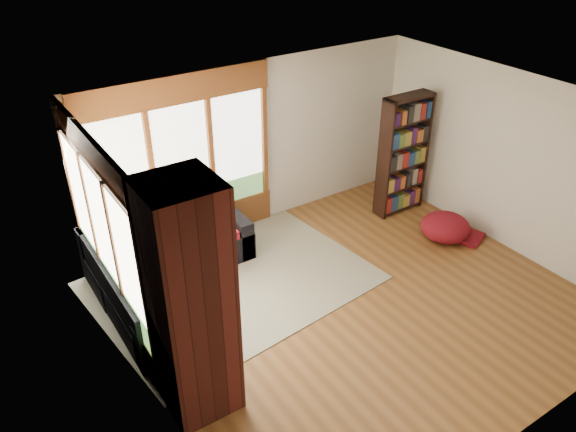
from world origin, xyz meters
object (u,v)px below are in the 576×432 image
sectional_sofa (162,268)px  dog_tan (185,230)px  pouf (445,226)px  dog_brindle (157,271)px  area_rug (232,281)px  bookshelf (403,155)px  brick_chimney (190,304)px

sectional_sofa → dog_tan: dog_tan is taller
pouf → dog_brindle: size_ratio=0.92×
area_rug → dog_brindle: bearing=-168.9°
area_rug → bookshelf: 3.44m
pouf → dog_brindle: (-4.35, 0.64, 0.54)m
area_rug → dog_brindle: dog_brindle is taller
sectional_sofa → dog_tan: (0.35, -0.06, 0.51)m
area_rug → dog_tan: (-0.46, 0.36, 0.80)m
area_rug → bookshelf: bearing=3.7°
area_rug → bookshelf: bookshelf is taller
sectional_sofa → area_rug: (0.81, -0.41, -0.30)m
dog_tan → bookshelf: bearing=-15.0°
dog_tan → dog_brindle: (-0.63, -0.57, -0.06)m
area_rug → dog_tan: 0.99m
dog_tan → dog_brindle: bearing=-150.5°
sectional_sofa → bookshelf: (4.09, -0.20, 0.69)m
bookshelf → pouf: bearing=-91.2°
dog_tan → dog_brindle: size_ratio=1.33×
sectional_sofa → bookshelf: 4.16m
sectional_sofa → pouf: (4.07, -1.27, -0.09)m
brick_chimney → pouf: brick_chimney is taller
brick_chimney → dog_brindle: (0.17, 1.42, -0.55)m
dog_brindle → area_rug: bearing=-76.2°
bookshelf → dog_brindle: size_ratio=2.44×
brick_chimney → dog_brindle: size_ratio=3.20×
brick_chimney → bookshelf: bearing=22.1°
brick_chimney → pouf: size_ratio=3.47×
area_rug → dog_brindle: 1.34m
bookshelf → brick_chimney: bearing=-157.9°
sectional_sofa → pouf: sectional_sofa is taller
brick_chimney → dog_tan: size_ratio=2.41×
sectional_sofa → dog_brindle: (-0.28, -0.63, 0.45)m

